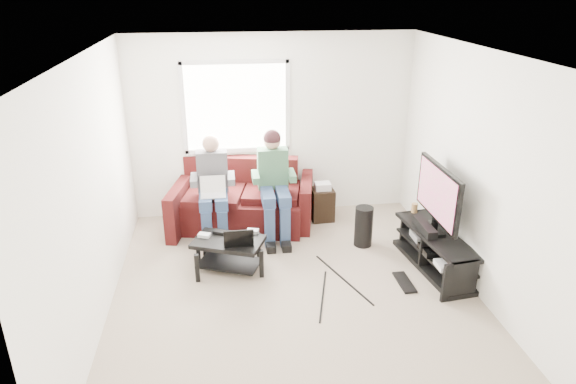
{
  "coord_description": "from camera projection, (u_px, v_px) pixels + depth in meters",
  "views": [
    {
      "loc": [
        -0.73,
        -4.81,
        3.24
      ],
      "look_at": [
        0.01,
        0.6,
        0.97
      ],
      "focal_mm": 32.0,
      "sensor_mm": 36.0,
      "label": 1
    }
  ],
  "objects": [
    {
      "name": "ceiling",
      "position": [
        296.0,
        54.0,
        4.73
      ],
      "size": [
        4.5,
        4.5,
        0.0
      ],
      "primitive_type": "plane",
      "rotation": [
        3.14,
        0.0,
        0.0
      ],
      "color": "white",
      "rests_on": "wall_back"
    },
    {
      "name": "tv",
      "position": [
        438.0,
        195.0,
        5.97
      ],
      "size": [
        0.12,
        1.1,
        0.81
      ],
      "color": "black",
      "rests_on": "tv_stand"
    },
    {
      "name": "subwoofer",
      "position": [
        364.0,
        226.0,
        6.67
      ],
      "size": [
        0.24,
        0.24,
        0.54
      ],
      "primitive_type": "cylinder",
      "color": "black",
      "rests_on": "floor"
    },
    {
      "name": "person_right",
      "position": [
        274.0,
        177.0,
        6.77
      ],
      "size": [
        0.4,
        0.71,
        1.42
      ],
      "color": "navy",
      "rests_on": "sofa"
    },
    {
      "name": "drink_cup",
      "position": [
        414.0,
        208.0,
        6.6
      ],
      "size": [
        0.08,
        0.08,
        0.12
      ],
      "primitive_type": "cylinder",
      "color": "#A37A46",
      "rests_on": "tv_stand"
    },
    {
      "name": "window",
      "position": [
        236.0,
        107.0,
        7.1
      ],
      "size": [
        1.48,
        0.04,
        1.28
      ],
      "color": "white",
      "rests_on": "wall_back"
    },
    {
      "name": "floor",
      "position": [
        295.0,
        293.0,
        5.73
      ],
      "size": [
        4.5,
        4.5,
        0.0
      ],
      "primitive_type": "plane",
      "color": "tan",
      "rests_on": "ground"
    },
    {
      "name": "laptop_silver",
      "position": [
        213.0,
        191.0,
        6.52
      ],
      "size": [
        0.36,
        0.29,
        0.24
      ],
      "primitive_type": null,
      "rotation": [
        0.0,
        0.0,
        -0.24
      ],
      "color": "silver",
      "rests_on": "person_left"
    },
    {
      "name": "console_white",
      "position": [
        450.0,
        265.0,
        5.76
      ],
      "size": [
        0.3,
        0.22,
        0.06
      ],
      "primitive_type": "cube",
      "color": "silver",
      "rests_on": "tv_stand"
    },
    {
      "name": "soundbar",
      "position": [
        425.0,
        227.0,
        6.11
      ],
      "size": [
        0.12,
        0.5,
        0.1
      ],
      "primitive_type": "cube",
      "color": "black",
      "rests_on": "tv_stand"
    },
    {
      "name": "controller_c",
      "position": [
        253.0,
        231.0,
        6.21
      ],
      "size": [
        0.16,
        0.13,
        0.04
      ],
      "primitive_type": "cube",
      "rotation": [
        0.0,
        0.0,
        -0.29
      ],
      "color": "gray",
      "rests_on": "coffee_table"
    },
    {
      "name": "tv_stand",
      "position": [
        435.0,
        253.0,
        6.15
      ],
      "size": [
        0.58,
        1.43,
        0.46
      ],
      "color": "black",
      "rests_on": "floor"
    },
    {
      "name": "controller_b",
      "position": [
        219.0,
        232.0,
        6.18
      ],
      "size": [
        0.17,
        0.14,
        0.04
      ],
      "primitive_type": "cube",
      "rotation": [
        0.0,
        0.0,
        -0.45
      ],
      "color": "black",
      "rests_on": "coffee_table"
    },
    {
      "name": "console_grey",
      "position": [
        426.0,
        236.0,
        6.39
      ],
      "size": [
        0.34,
        0.26,
        0.08
      ],
      "primitive_type": "cube",
      "color": "gray",
      "rests_on": "tv_stand"
    },
    {
      "name": "controller_a",
      "position": [
        204.0,
        235.0,
        6.11
      ],
      "size": [
        0.16,
        0.13,
        0.04
      ],
      "primitive_type": "cube",
      "rotation": [
        0.0,
        0.0,
        -0.37
      ],
      "color": "silver",
      "rests_on": "coffee_table"
    },
    {
      "name": "wall_right",
      "position": [
        480.0,
        175.0,
        5.48
      ],
      "size": [
        0.0,
        4.5,
        4.5
      ],
      "primitive_type": "plane",
      "rotation": [
        1.57,
        0.0,
        -1.57
      ],
      "color": "white",
      "rests_on": "floor"
    },
    {
      "name": "keyboard_floor",
      "position": [
        404.0,
        282.0,
        5.9
      ],
      "size": [
        0.15,
        0.44,
        0.02
      ],
      "primitive_type": "cube",
      "rotation": [
        0.0,
        0.0,
        0.01
      ],
      "color": "black",
      "rests_on": "floor"
    },
    {
      "name": "end_table",
      "position": [
        322.0,
        203.0,
        7.4
      ],
      "size": [
        0.31,
        0.31,
        0.57
      ],
      "color": "black",
      "rests_on": "floor"
    },
    {
      "name": "laptop_black",
      "position": [
        238.0,
        233.0,
        5.94
      ],
      "size": [
        0.41,
        0.37,
        0.24
      ],
      "primitive_type": null,
      "rotation": [
        0.0,
        0.0,
        -0.47
      ],
      "color": "black",
      "rests_on": "coffee_table"
    },
    {
      "name": "wall_back",
      "position": [
        272.0,
        127.0,
        7.29
      ],
      "size": [
        4.5,
        0.0,
        4.5
      ],
      "primitive_type": "plane",
      "rotation": [
        1.57,
        0.0,
        0.0
      ],
      "color": "white",
      "rests_on": "floor"
    },
    {
      "name": "wall_front",
      "position": [
        349.0,
        318.0,
        3.17
      ],
      "size": [
        4.5,
        0.0,
        4.5
      ],
      "primitive_type": "plane",
      "rotation": [
        -1.57,
        0.0,
        0.0
      ],
      "color": "white",
      "rests_on": "floor"
    },
    {
      "name": "console_black",
      "position": [
        437.0,
        249.0,
        6.08
      ],
      "size": [
        0.38,
        0.3,
        0.07
      ],
      "primitive_type": "cube",
      "color": "black",
      "rests_on": "tv_stand"
    },
    {
      "name": "coffee_table",
      "position": [
        229.0,
        248.0,
        6.08
      ],
      "size": [
        0.93,
        0.76,
        0.4
      ],
      "color": "black",
      "rests_on": "floor"
    },
    {
      "name": "sofa",
      "position": [
        243.0,
        203.0,
        7.21
      ],
      "size": [
        2.12,
        1.24,
        0.91
      ],
      "color": "#4A1312",
      "rests_on": "floor"
    },
    {
      "name": "wall_left",
      "position": [
        92.0,
        195.0,
        4.98
      ],
      "size": [
        0.0,
        4.5,
        4.5
      ],
      "primitive_type": "plane",
      "rotation": [
        1.57,
        0.0,
        1.57
      ],
      "color": "white",
      "rests_on": "floor"
    },
    {
      "name": "person_left",
      "position": [
        213.0,
        185.0,
        6.67
      ],
      "size": [
        0.4,
        0.71,
        1.38
      ],
      "color": "navy",
      "rests_on": "sofa"
    }
  ]
}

